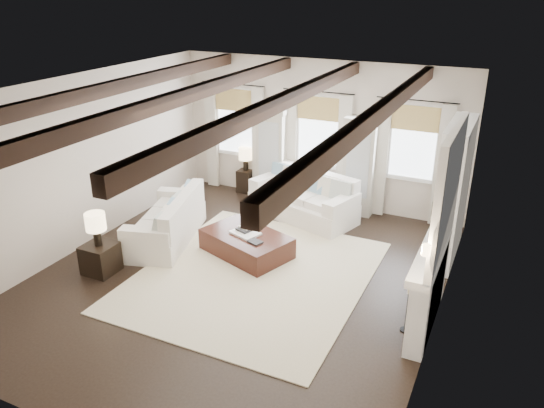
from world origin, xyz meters
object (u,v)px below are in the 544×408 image
at_px(side_table_front, 101,258).
at_px(side_table_back, 246,181).
at_px(sofa_back, 305,199).
at_px(ottoman, 246,244).
at_px(sofa_left, 169,222).

height_order(side_table_front, side_table_back, side_table_back).
height_order(sofa_back, side_table_back, sofa_back).
height_order(sofa_back, side_table_front, sofa_back).
xyz_separation_m(sofa_back, ottoman, (-0.33, -2.06, -0.19)).
bearing_deg(side_table_front, sofa_back, 58.11).
bearing_deg(ottoman, side_table_back, 137.27).
bearing_deg(sofa_left, side_table_back, 87.59).
relative_size(sofa_left, ottoman, 1.49).
bearing_deg(side_table_front, side_table_back, 83.82).
xyz_separation_m(sofa_left, side_table_back, (0.12, 2.95, -0.11)).
relative_size(ottoman, side_table_front, 3.02).
relative_size(sofa_back, ottoman, 1.56).
height_order(ottoman, side_table_front, side_table_front).
bearing_deg(side_table_back, sofa_back, -22.41).
relative_size(sofa_left, side_table_back, 4.39).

